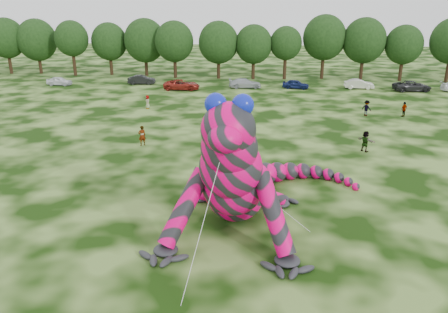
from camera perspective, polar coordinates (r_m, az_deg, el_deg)
ground at (r=21.29m, az=8.04°, el=-15.92°), size 240.00×240.00×0.00m
inflatable_gecko at (r=25.62m, az=1.94°, el=0.95°), size 14.68×17.16×8.25m
tree_1 at (r=89.39m, az=-26.45°, el=12.81°), size 6.74×6.07×9.81m
tree_2 at (r=87.30m, az=-23.16°, el=13.09°), size 7.04×6.34×9.64m
tree_3 at (r=82.50m, az=-19.17°, el=13.21°), size 5.81×5.23×9.44m
tree_4 at (r=81.68m, az=-14.70°, el=13.44°), size 6.22×5.60×9.06m
tree_5 at (r=79.33m, az=-10.25°, el=13.86°), size 7.16×6.44×9.80m
tree_6 at (r=76.27m, az=-6.48°, el=13.71°), size 6.52×5.86×9.49m
tree_7 at (r=75.12m, az=-0.72°, el=13.74°), size 6.68×6.01×9.48m
tree_8 at (r=74.84m, az=3.88°, el=13.47°), size 6.14×5.53×8.94m
tree_9 at (r=75.17m, az=8.03°, el=13.25°), size 5.27×4.74×8.68m
tree_10 at (r=76.73m, az=12.91°, el=13.78°), size 7.09×6.38×10.50m
tree_11 at (r=77.34m, az=17.75°, el=13.23°), size 7.01×6.31×10.07m
tree_12 at (r=78.38m, az=22.34°, el=12.38°), size 5.99×5.39×8.97m
car_0 at (r=73.79m, az=-20.71°, el=9.21°), size 3.97×1.80×1.32m
car_1 at (r=71.25m, az=-10.71°, el=9.82°), size 4.40×1.92×1.41m
car_2 at (r=65.78m, az=-5.55°, el=9.31°), size 5.53×2.87×1.49m
car_3 at (r=67.02m, az=2.76°, el=9.54°), size 5.14×2.81×1.41m
car_4 at (r=67.27m, az=9.36°, el=9.31°), size 4.18×2.31×1.35m
car_5 at (r=69.27m, az=17.22°, el=9.03°), size 4.33×1.59×1.42m
car_6 at (r=70.00m, az=23.36°, el=8.44°), size 5.68×3.24×1.49m
spectator_1 at (r=45.61m, az=-1.62°, el=5.03°), size 0.98×1.06×1.76m
spectator_5 at (r=39.70m, az=17.97°, el=1.90°), size 1.60×1.58×1.84m
spectator_3 at (r=53.64m, az=22.46°, el=5.72°), size 1.04×0.93×1.70m
spectator_4 at (r=54.37m, az=-9.95°, el=7.04°), size 0.80×0.93×1.62m
spectator_0 at (r=40.03m, az=-10.65°, el=2.68°), size 0.81×0.75×1.85m
spectator_2 at (r=52.53m, az=18.12°, el=6.03°), size 1.32×1.27×1.80m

